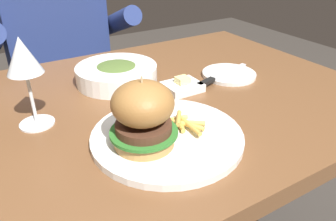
{
  "coord_description": "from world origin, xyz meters",
  "views": [
    {
      "loc": [
        -0.25,
        -0.62,
        1.09
      ],
      "look_at": [
        0.04,
        -0.14,
        0.78
      ],
      "focal_mm": 35.0,
      "sensor_mm": 36.0,
      "label": 1
    }
  ],
  "objects_px": {
    "table_knife": "(219,76)",
    "soup_bowl": "(117,73)",
    "burger_sandwich": "(143,115)",
    "wine_glass": "(23,60)",
    "main_plate": "(167,136)",
    "butter_dish": "(182,86)",
    "bread_plate": "(229,74)",
    "diner_person": "(63,78)"
  },
  "relations": [
    {
      "from": "burger_sandwich",
      "to": "soup_bowl",
      "type": "bearing_deg",
      "value": 75.5
    },
    {
      "from": "main_plate",
      "to": "butter_dish",
      "type": "distance_m",
      "value": 0.23
    },
    {
      "from": "bread_plate",
      "to": "butter_dish",
      "type": "bearing_deg",
      "value": -176.12
    },
    {
      "from": "wine_glass",
      "to": "diner_person",
      "type": "xyz_separation_m",
      "value": [
        0.2,
        0.64,
        -0.32
      ]
    },
    {
      "from": "wine_glass",
      "to": "table_knife",
      "type": "height_order",
      "value": "wine_glass"
    },
    {
      "from": "burger_sandwich",
      "to": "butter_dish",
      "type": "bearing_deg",
      "value": 41.87
    },
    {
      "from": "burger_sandwich",
      "to": "butter_dish",
      "type": "xyz_separation_m",
      "value": [
        0.2,
        0.18,
        -0.06
      ]
    },
    {
      "from": "burger_sandwich",
      "to": "bread_plate",
      "type": "bearing_deg",
      "value": 27.71
    },
    {
      "from": "main_plate",
      "to": "butter_dish",
      "type": "relative_size",
      "value": 3.24
    },
    {
      "from": "main_plate",
      "to": "burger_sandwich",
      "type": "height_order",
      "value": "burger_sandwich"
    },
    {
      "from": "burger_sandwich",
      "to": "butter_dish",
      "type": "height_order",
      "value": "burger_sandwich"
    },
    {
      "from": "burger_sandwich",
      "to": "soup_bowl",
      "type": "xyz_separation_m",
      "value": [
        0.08,
        0.31,
        -0.05
      ]
    },
    {
      "from": "main_plate",
      "to": "butter_dish",
      "type": "height_order",
      "value": "butter_dish"
    },
    {
      "from": "wine_glass",
      "to": "main_plate",
      "type": "bearing_deg",
      "value": -42.97
    },
    {
      "from": "burger_sandwich",
      "to": "diner_person",
      "type": "distance_m",
      "value": 0.88
    },
    {
      "from": "diner_person",
      "to": "bread_plate",
      "type": "bearing_deg",
      "value": -64.4
    },
    {
      "from": "table_knife",
      "to": "soup_bowl",
      "type": "xyz_separation_m",
      "value": [
        -0.23,
        0.13,
        0.01
      ]
    },
    {
      "from": "main_plate",
      "to": "bread_plate",
      "type": "height_order",
      "value": "main_plate"
    },
    {
      "from": "main_plate",
      "to": "burger_sandwich",
      "type": "bearing_deg",
      "value": -171.65
    },
    {
      "from": "table_knife",
      "to": "soup_bowl",
      "type": "distance_m",
      "value": 0.27
    },
    {
      "from": "bread_plate",
      "to": "soup_bowl",
      "type": "xyz_separation_m",
      "value": [
        -0.28,
        0.12,
        0.02
      ]
    },
    {
      "from": "main_plate",
      "to": "wine_glass",
      "type": "xyz_separation_m",
      "value": [
        -0.2,
        0.19,
        0.13
      ]
    },
    {
      "from": "main_plate",
      "to": "diner_person",
      "type": "bearing_deg",
      "value": 90.06
    },
    {
      "from": "main_plate",
      "to": "table_knife",
      "type": "relative_size",
      "value": 1.4
    },
    {
      "from": "diner_person",
      "to": "butter_dish",
      "type": "bearing_deg",
      "value": -77.34
    },
    {
      "from": "wine_glass",
      "to": "soup_bowl",
      "type": "bearing_deg",
      "value": 26.46
    },
    {
      "from": "burger_sandwich",
      "to": "wine_glass",
      "type": "xyz_separation_m",
      "value": [
        -0.15,
        0.2,
        0.07
      ]
    },
    {
      "from": "burger_sandwich",
      "to": "table_knife",
      "type": "height_order",
      "value": "burger_sandwich"
    },
    {
      "from": "bread_plate",
      "to": "diner_person",
      "type": "xyz_separation_m",
      "value": [
        -0.31,
        0.65,
        -0.18
      ]
    },
    {
      "from": "bread_plate",
      "to": "soup_bowl",
      "type": "distance_m",
      "value": 0.31
    },
    {
      "from": "main_plate",
      "to": "burger_sandwich",
      "type": "xyz_separation_m",
      "value": [
        -0.05,
        -0.01,
        0.07
      ]
    },
    {
      "from": "main_plate",
      "to": "butter_dish",
      "type": "xyz_separation_m",
      "value": [
        0.15,
        0.17,
        0.0
      ]
    },
    {
      "from": "bread_plate",
      "to": "table_knife",
      "type": "height_order",
      "value": "table_knife"
    },
    {
      "from": "wine_glass",
      "to": "diner_person",
      "type": "height_order",
      "value": "diner_person"
    },
    {
      "from": "bread_plate",
      "to": "table_knife",
      "type": "distance_m",
      "value": 0.05
    },
    {
      "from": "bread_plate",
      "to": "soup_bowl",
      "type": "relative_size",
      "value": 0.7
    },
    {
      "from": "bread_plate",
      "to": "main_plate",
      "type": "bearing_deg",
      "value": -149.45
    },
    {
      "from": "main_plate",
      "to": "table_knife",
      "type": "xyz_separation_m",
      "value": [
        0.26,
        0.17,
        0.01
      ]
    },
    {
      "from": "main_plate",
      "to": "burger_sandwich",
      "type": "relative_size",
      "value": 2.2
    },
    {
      "from": "wine_glass",
      "to": "soup_bowl",
      "type": "height_order",
      "value": "wine_glass"
    },
    {
      "from": "bread_plate",
      "to": "table_knife",
      "type": "xyz_separation_m",
      "value": [
        -0.05,
        -0.01,
        0.01
      ]
    },
    {
      "from": "butter_dish",
      "to": "table_knife",
      "type": "bearing_deg",
      "value": -1.42
    }
  ]
}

